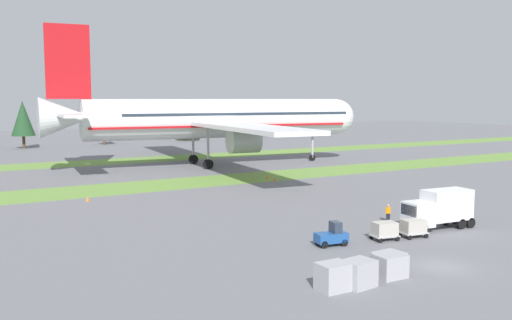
# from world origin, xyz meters

# --- Properties ---
(ground_plane) EXTENTS (400.00, 400.00, 0.00)m
(ground_plane) POSITION_xyz_m (0.00, 0.00, 0.00)
(ground_plane) COLOR slate
(grass_strip_near) EXTENTS (320.00, 10.27, 0.01)m
(grass_strip_near) POSITION_xyz_m (0.00, 46.47, 0.00)
(grass_strip_near) COLOR olive
(grass_strip_near) RESTS_ON ground
(grass_strip_far) EXTENTS (320.00, 10.27, 0.01)m
(grass_strip_far) POSITION_xyz_m (0.00, 79.01, 0.00)
(grass_strip_far) COLOR olive
(grass_strip_far) RESTS_ON ground
(airliner) EXTENTS (57.89, 71.76, 23.62)m
(airliner) POSITION_xyz_m (13.43, 62.91, 8.47)
(airliner) COLOR silver
(airliner) RESTS_ON ground
(baggage_tug) EXTENTS (2.79, 1.73, 1.97)m
(baggage_tug) POSITION_xyz_m (-3.03, 8.53, 0.81)
(baggage_tug) COLOR #1E4C8E
(baggage_tug) RESTS_ON ground
(cargo_dolly_lead) EXTENTS (2.43, 1.86, 1.55)m
(cargo_dolly_lead) POSITION_xyz_m (1.92, 7.65, 0.92)
(cargo_dolly_lead) COLOR #A3A3A8
(cargo_dolly_lead) RESTS_ON ground
(cargo_dolly_second) EXTENTS (2.43, 1.86, 1.55)m
(cargo_dolly_second) POSITION_xyz_m (4.78, 7.15, 0.92)
(cargo_dolly_second) COLOR #A3A3A8
(cargo_dolly_second) RESTS_ON ground
(catering_truck) EXTENTS (7.15, 2.98, 3.58)m
(catering_truck) POSITION_xyz_m (9.19, 8.27, 1.95)
(catering_truck) COLOR silver
(catering_truck) RESTS_ON ground
(ground_crew_marshaller) EXTENTS (0.55, 0.36, 1.74)m
(ground_crew_marshaller) POSITION_xyz_m (7.24, 12.75, 0.95)
(ground_crew_marshaller) COLOR black
(ground_crew_marshaller) RESTS_ON ground
(uld_container_0) EXTENTS (2.17, 1.82, 1.73)m
(uld_container_0) POSITION_xyz_m (-7.91, -0.31, 0.87)
(uld_container_0) COLOR #A3A3A8
(uld_container_0) RESTS_ON ground
(uld_container_1) EXTENTS (2.02, 1.63, 1.74)m
(uld_container_1) POSITION_xyz_m (-9.68, -0.01, 0.87)
(uld_container_1) COLOR #A3A3A8
(uld_container_1) RESTS_ON ground
(uld_container_2) EXTENTS (2.05, 1.67, 1.57)m
(uld_container_2) POSITION_xyz_m (-4.83, 0.07, 0.78)
(uld_container_2) COLOR #A3A3A8
(uld_container_2) RESTS_ON ground
(uld_container_3) EXTENTS (2.07, 1.69, 1.54)m
(uld_container_3) POSITION_xyz_m (-4.50, 0.52, 0.77)
(uld_container_3) COLOR #A3A3A8
(uld_container_3) RESTS_ON ground
(taxiway_marker_0) EXTENTS (0.44, 0.44, 0.55)m
(taxiway_marker_0) POSITION_xyz_m (13.14, 44.28, 0.27)
(taxiway_marker_0) COLOR orange
(taxiway_marker_0) RESTS_ON ground
(taxiway_marker_1) EXTENTS (0.44, 0.44, 0.54)m
(taxiway_marker_1) POSITION_xyz_m (-15.01, 39.09, 0.27)
(taxiway_marker_1) COLOR orange
(taxiway_marker_1) RESTS_ON ground
(taxiway_marker_3) EXTENTS (0.44, 0.44, 0.46)m
(taxiway_marker_3) POSITION_xyz_m (12.76, 41.66, 0.23)
(taxiway_marker_3) COLOR orange
(taxiway_marker_3) RESTS_ON ground
(distant_tree_line) EXTENTS (159.41, 8.76, 11.48)m
(distant_tree_line) POSITION_xyz_m (0.76, 118.82, 6.37)
(distant_tree_line) COLOR #4C3823
(distant_tree_line) RESTS_ON ground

